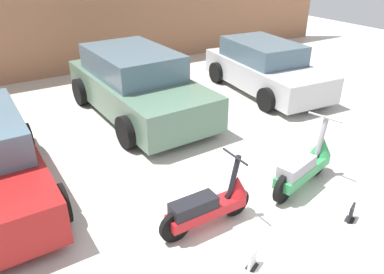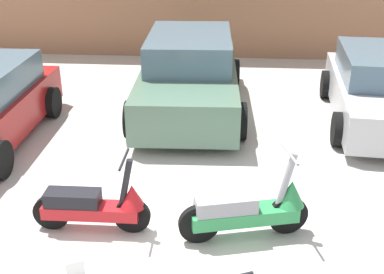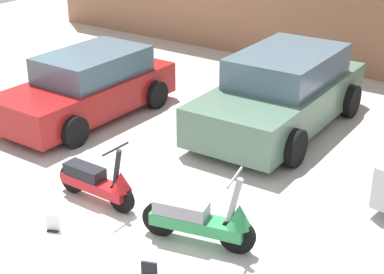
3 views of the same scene
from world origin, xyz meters
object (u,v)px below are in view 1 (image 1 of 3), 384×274
Objects in this scene: scooter_front_left at (211,204)px; placard_near_left_scooter at (252,260)px; scooter_front_right at (306,164)px; car_rear_center at (137,85)px; car_rear_right at (265,68)px; placard_near_right_scooter at (351,214)px.

scooter_front_left is 5.61× the size of placard_near_left_scooter.
scooter_front_right reaches higher than placard_near_left_scooter.
car_rear_right is at bearing 82.64° from car_rear_center.
scooter_front_right is at bearing 84.75° from placard_near_right_scooter.
scooter_front_right is at bearing 0.02° from scooter_front_left.
placard_near_left_scooter is 1.00× the size of placard_near_right_scooter.
scooter_front_left is at bearing 166.48° from scooter_front_right.
placard_near_right_scooter is at bearing -1.97° from placard_near_left_scooter.
car_rear_center is 1.11× the size of car_rear_right.
scooter_front_left is 0.93× the size of scooter_front_right.
car_rear_right is at bearing 61.72° from placard_near_right_scooter.
car_rear_center is 3.59m from car_rear_right.
car_rear_center reaches higher than scooter_front_right.
scooter_front_left is at bearing 151.02° from placard_near_right_scooter.
scooter_front_left is 4.28m from car_rear_center.
placard_near_right_scooter is (1.78, -0.06, 0.00)m from placard_near_left_scooter.
car_rear_center reaches higher than placard_near_left_scooter.
car_rear_center is 16.82× the size of placard_near_right_scooter.
scooter_front_left is 5.61× the size of placard_near_right_scooter.
scooter_front_left is 1.87m from scooter_front_right.
placard_near_left_scooter is (-0.81, -5.12, -0.59)m from car_rear_center.
placard_near_left_scooter is (-1.87, -0.94, -0.28)m from scooter_front_right.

